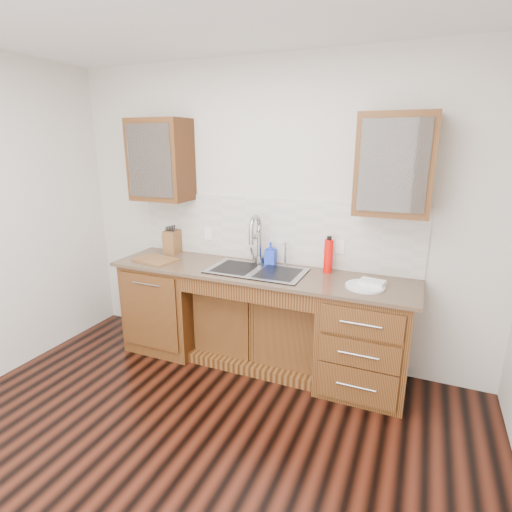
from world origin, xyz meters
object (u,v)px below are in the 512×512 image
at_px(soap_bottle, 270,253).
at_px(knife_block, 173,241).
at_px(plate, 365,286).
at_px(water_bottle, 328,256).
at_px(cutting_board, 155,260).

distance_m(soap_bottle, knife_block, 1.06).
xyz_separation_m(plate, knife_block, (-1.95, 0.28, 0.11)).
xyz_separation_m(soap_bottle, water_bottle, (0.54, -0.03, 0.04)).
height_order(water_bottle, cutting_board, water_bottle).
bearing_deg(soap_bottle, water_bottle, -7.67).
height_order(plate, knife_block, knife_block).
relative_size(water_bottle, plate, 0.95).
distance_m(plate, cutting_board, 1.93).
height_order(plate, cutting_board, same).
relative_size(plate, cutting_board, 0.79).
xyz_separation_m(soap_bottle, plate, (0.89, -0.28, -0.09)).
relative_size(knife_block, cutting_board, 0.60).
xyz_separation_m(water_bottle, cutting_board, (-1.58, -0.29, -0.14)).
bearing_deg(soap_bottle, plate, -22.49).
bearing_deg(plate, soap_bottle, 162.49).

